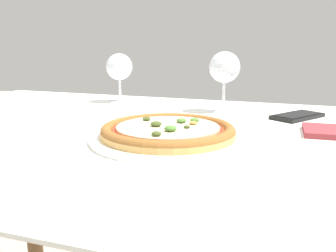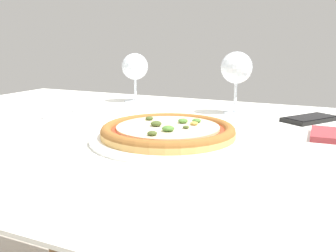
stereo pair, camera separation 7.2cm
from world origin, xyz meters
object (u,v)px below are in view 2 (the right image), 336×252
(pizza_plate, at_px, (168,133))
(wine_glass_far_left, at_px, (236,69))
(cell_phone, at_px, (310,119))
(wine_glass_far_right, at_px, (135,68))
(dining_table, at_px, (126,163))
(fork, at_px, (65,112))

(pizza_plate, bearing_deg, wine_glass_far_left, 82.08)
(cell_phone, bearing_deg, pizza_plate, -127.05)
(wine_glass_far_right, bearing_deg, pizza_plate, -53.06)
(dining_table, relative_size, pizza_plate, 4.43)
(dining_table, xyz_separation_m, fork, (-0.24, 0.07, 0.09))
(wine_glass_far_left, relative_size, cell_phone, 1.05)
(fork, relative_size, wine_glass_far_right, 1.08)
(dining_table, bearing_deg, cell_phone, 32.91)
(wine_glass_far_left, height_order, wine_glass_far_right, wine_glass_far_left)
(cell_phone, bearing_deg, wine_glass_far_right, 171.41)
(cell_phone, bearing_deg, wine_glass_far_left, 175.82)
(fork, distance_m, wine_glass_far_left, 0.48)
(dining_table, height_order, cell_phone, cell_phone)
(fork, height_order, wine_glass_far_left, wine_glass_far_left)
(dining_table, height_order, wine_glass_far_right, wine_glass_far_right)
(fork, distance_m, wine_glass_far_right, 0.29)
(fork, bearing_deg, wine_glass_far_left, 24.21)
(wine_glass_far_right, relative_size, cell_phone, 0.98)
(pizza_plate, distance_m, wine_glass_far_left, 0.35)
(wine_glass_far_right, bearing_deg, fork, -106.19)
(dining_table, bearing_deg, wine_glass_far_left, 54.26)
(fork, xyz_separation_m, wine_glass_far_right, (0.08, 0.26, 0.11))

